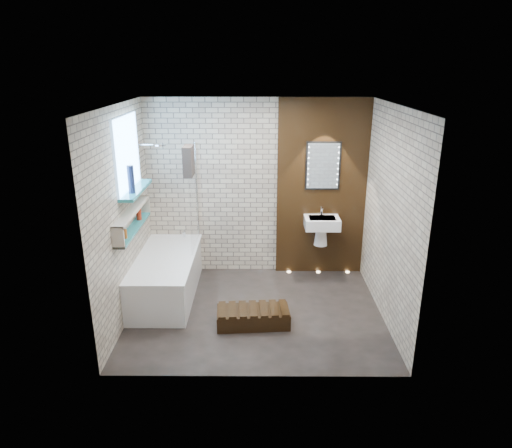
{
  "coord_description": "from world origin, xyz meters",
  "views": [
    {
      "loc": [
        0.03,
        -5.27,
        3.05
      ],
      "look_at": [
        0.0,
        0.15,
        1.15
      ],
      "focal_mm": 32.49,
      "sensor_mm": 36.0,
      "label": 1
    }
  ],
  "objects_px": {
    "washbasin": "(322,227)",
    "walnut_step": "(253,317)",
    "bathtub": "(166,276)",
    "bath_screen": "(194,197)",
    "led_mirror": "(323,166)"
  },
  "relations": [
    {
      "from": "washbasin",
      "to": "walnut_step",
      "type": "height_order",
      "value": "washbasin"
    },
    {
      "from": "bath_screen",
      "to": "walnut_step",
      "type": "xyz_separation_m",
      "value": [
        0.84,
        -1.19,
        -1.18
      ]
    },
    {
      "from": "led_mirror",
      "to": "walnut_step",
      "type": "height_order",
      "value": "led_mirror"
    },
    {
      "from": "bath_screen",
      "to": "washbasin",
      "type": "relative_size",
      "value": 2.41
    },
    {
      "from": "washbasin",
      "to": "led_mirror",
      "type": "bearing_deg",
      "value": 90.0
    },
    {
      "from": "led_mirror",
      "to": "walnut_step",
      "type": "relative_size",
      "value": 0.8
    },
    {
      "from": "washbasin",
      "to": "walnut_step",
      "type": "relative_size",
      "value": 0.66
    },
    {
      "from": "bathtub",
      "to": "led_mirror",
      "type": "height_order",
      "value": "led_mirror"
    },
    {
      "from": "bathtub",
      "to": "bath_screen",
      "type": "relative_size",
      "value": 1.24
    },
    {
      "from": "led_mirror",
      "to": "washbasin",
      "type": "bearing_deg",
      "value": -90.0
    },
    {
      "from": "led_mirror",
      "to": "walnut_step",
      "type": "distance_m",
      "value": 2.39
    },
    {
      "from": "bath_screen",
      "to": "washbasin",
      "type": "xyz_separation_m",
      "value": [
        1.82,
        0.18,
        -0.49
      ]
    },
    {
      "from": "bath_screen",
      "to": "washbasin",
      "type": "bearing_deg",
      "value": 5.78
    },
    {
      "from": "bathtub",
      "to": "bath_screen",
      "type": "bearing_deg",
      "value": 51.1
    },
    {
      "from": "bathtub",
      "to": "bath_screen",
      "type": "xyz_separation_m",
      "value": [
        0.35,
        0.44,
        0.99
      ]
    }
  ]
}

